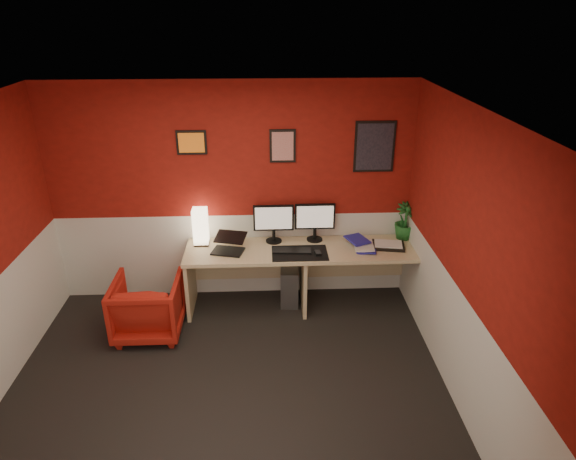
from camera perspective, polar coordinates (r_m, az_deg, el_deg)
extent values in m
cube|color=black|center=(4.82, -6.79, -17.67)|extent=(4.00, 3.50, 0.01)
cube|color=white|center=(3.67, -8.75, 12.81)|extent=(4.00, 3.50, 0.01)
cube|color=maroon|center=(5.69, -6.32, 3.98)|extent=(4.00, 0.01, 2.50)
cube|color=maroon|center=(2.71, -10.66, -22.73)|extent=(4.00, 0.01, 2.50)
cube|color=maroon|center=(4.39, 19.39, -3.76)|extent=(0.01, 3.50, 2.50)
cube|color=silver|center=(5.99, -5.99, -2.78)|extent=(4.00, 0.01, 1.00)
cube|color=silver|center=(4.77, 18.07, -11.74)|extent=(0.01, 3.50, 1.00)
cube|color=tan|center=(5.75, 1.73, -5.37)|extent=(2.60, 0.65, 0.73)
cube|color=#FFE5B2|center=(5.69, -9.80, 0.28)|extent=(0.16, 0.16, 0.40)
cube|color=black|center=(5.50, -6.83, -1.45)|extent=(0.38, 0.30, 0.22)
cube|color=black|center=(5.63, -1.64, 1.37)|extent=(0.45, 0.06, 0.58)
cube|color=black|center=(5.67, 3.07, 1.53)|extent=(0.45, 0.06, 0.58)
cube|color=black|center=(5.48, 1.33, -2.62)|extent=(0.60, 0.38, 0.01)
cube|color=black|center=(5.50, 0.45, -2.33)|extent=(0.43, 0.17, 0.02)
cube|color=black|center=(5.45, 3.37, -2.60)|extent=(0.07, 0.11, 0.03)
imported|color=#26229F|center=(5.62, 7.69, -1.98)|extent=(0.25, 0.31, 0.03)
imported|color=silver|center=(5.61, 7.46, -1.74)|extent=(0.23, 0.30, 0.02)
imported|color=#26229F|center=(5.64, 6.91, -1.29)|extent=(0.29, 0.33, 0.03)
cube|color=black|center=(5.72, 11.20, -1.73)|extent=(0.39, 0.31, 0.03)
imported|color=#19591E|center=(5.89, 13.03, 0.98)|extent=(0.29, 0.29, 0.42)
cube|color=#99999E|center=(5.93, 0.20, -5.95)|extent=(0.23, 0.46, 0.45)
imported|color=#B21C11|center=(5.53, -15.47, -8.29)|extent=(0.68, 0.70, 0.63)
cube|color=orange|center=(5.54, -10.80, 9.65)|extent=(0.32, 0.02, 0.26)
cube|color=red|center=(5.50, -0.61, 9.43)|extent=(0.28, 0.02, 0.36)
cube|color=black|center=(5.63, 9.71, 9.22)|extent=(0.44, 0.02, 0.56)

